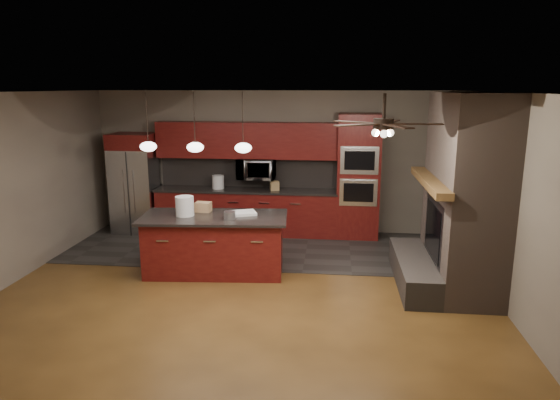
# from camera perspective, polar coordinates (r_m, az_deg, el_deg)

# --- Properties ---
(ground) EXTENTS (7.00, 7.00, 0.00)m
(ground) POSITION_cam_1_polar(r_m,az_deg,el_deg) (7.47, -3.81, -9.81)
(ground) COLOR brown
(ground) RESTS_ON ground
(ceiling) EXTENTS (7.00, 6.00, 0.02)m
(ceiling) POSITION_cam_1_polar(r_m,az_deg,el_deg) (6.90, -4.16, 12.19)
(ceiling) COLOR white
(ceiling) RESTS_ON back_wall
(back_wall) EXTENTS (7.00, 0.02, 2.80)m
(back_wall) POSITION_cam_1_polar(r_m,az_deg,el_deg) (9.97, -0.95, 4.35)
(back_wall) COLOR slate
(back_wall) RESTS_ON ground
(right_wall) EXTENTS (0.02, 6.00, 2.80)m
(right_wall) POSITION_cam_1_polar(r_m,az_deg,el_deg) (7.31, 24.16, 0.06)
(right_wall) COLOR slate
(right_wall) RESTS_ON ground
(left_wall) EXTENTS (0.02, 6.00, 2.80)m
(left_wall) POSITION_cam_1_polar(r_m,az_deg,el_deg) (8.40, -28.19, 1.20)
(left_wall) COLOR slate
(left_wall) RESTS_ON ground
(slate_tile_patch) EXTENTS (7.00, 2.40, 0.01)m
(slate_tile_patch) POSITION_cam_1_polar(r_m,az_deg,el_deg) (9.14, -1.85, -5.46)
(slate_tile_patch) COLOR #2C2A27
(slate_tile_patch) RESTS_ON ground
(fireplace_column) EXTENTS (1.30, 2.10, 2.80)m
(fireplace_column) POSITION_cam_1_polar(r_m,az_deg,el_deg) (7.58, 19.87, 0.05)
(fireplace_column) COLOR brown
(fireplace_column) RESTS_ON ground
(back_cabinetry) EXTENTS (3.59, 0.64, 2.20)m
(back_cabinetry) POSITION_cam_1_polar(r_m,az_deg,el_deg) (9.88, -3.86, 1.26)
(back_cabinetry) COLOR maroon
(back_cabinetry) RESTS_ON ground
(oven_tower) EXTENTS (0.80, 0.63, 2.38)m
(oven_tower) POSITION_cam_1_polar(r_m,az_deg,el_deg) (9.64, 8.92, 2.64)
(oven_tower) COLOR maroon
(oven_tower) RESTS_ON ground
(microwave) EXTENTS (0.73, 0.41, 0.50)m
(microwave) POSITION_cam_1_polar(r_m,az_deg,el_deg) (9.78, -2.73, 3.57)
(microwave) COLOR silver
(microwave) RESTS_ON back_cabinetry
(refrigerator) EXTENTS (0.84, 0.75, 1.98)m
(refrigerator) POSITION_cam_1_polar(r_m,az_deg,el_deg) (10.37, -16.21, 1.86)
(refrigerator) COLOR silver
(refrigerator) RESTS_ON ground
(kitchen_island) EXTENTS (2.32, 1.19, 0.92)m
(kitchen_island) POSITION_cam_1_polar(r_m,az_deg,el_deg) (7.91, -7.47, -5.01)
(kitchen_island) COLOR maroon
(kitchen_island) RESTS_ON ground
(white_bucket) EXTENTS (0.36, 0.36, 0.30)m
(white_bucket) POSITION_cam_1_polar(r_m,az_deg,el_deg) (7.84, -10.84, -0.69)
(white_bucket) COLOR white
(white_bucket) RESTS_ON kitchen_island
(paint_can) EXTENTS (0.24, 0.24, 0.12)m
(paint_can) POSITION_cam_1_polar(r_m,az_deg,el_deg) (7.55, -5.76, -1.76)
(paint_can) COLOR silver
(paint_can) RESTS_ON kitchen_island
(paint_tray) EXTENTS (0.51, 0.44, 0.04)m
(paint_tray) POSITION_cam_1_polar(r_m,az_deg,el_deg) (7.82, -4.43, -1.50)
(paint_tray) COLOR white
(paint_tray) RESTS_ON kitchen_island
(cardboard_box) EXTENTS (0.26, 0.20, 0.15)m
(cardboard_box) POSITION_cam_1_polar(r_m,az_deg,el_deg) (8.06, -8.77, -0.79)
(cardboard_box) COLOR #AA8258
(cardboard_box) RESTS_ON kitchen_island
(counter_bucket) EXTENTS (0.28, 0.28, 0.26)m
(counter_bucket) POSITION_cam_1_polar(r_m,az_deg,el_deg) (9.92, -7.09, 2.05)
(counter_bucket) COLOR silver
(counter_bucket) RESTS_ON back_cabinetry
(counter_box) EXTENTS (0.20, 0.17, 0.18)m
(counter_box) POSITION_cam_1_polar(r_m,az_deg,el_deg) (9.69, -0.63, 1.64)
(counter_box) COLOR #9B7D50
(counter_box) RESTS_ON back_cabinetry
(pendant_left) EXTENTS (0.26, 0.26, 0.92)m
(pendant_left) POSITION_cam_1_polar(r_m,az_deg,el_deg) (8.07, -14.82, 5.95)
(pendant_left) COLOR black
(pendant_left) RESTS_ON ceiling
(pendant_center) EXTENTS (0.26, 0.26, 0.92)m
(pendant_center) POSITION_cam_1_polar(r_m,az_deg,el_deg) (7.84, -9.66, 6.00)
(pendant_center) COLOR black
(pendant_center) RESTS_ON ceiling
(pendant_right) EXTENTS (0.26, 0.26, 0.92)m
(pendant_right) POSITION_cam_1_polar(r_m,az_deg,el_deg) (7.67, -4.23, 5.99)
(pendant_right) COLOR black
(pendant_right) RESTS_ON ceiling
(ceiling_fan) EXTENTS (1.27, 1.33, 0.41)m
(ceiling_fan) POSITION_cam_1_polar(r_m,az_deg,el_deg) (6.03, 11.76, 8.60)
(ceiling_fan) COLOR black
(ceiling_fan) RESTS_ON ceiling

